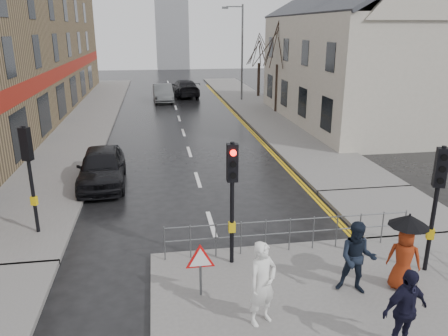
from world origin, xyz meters
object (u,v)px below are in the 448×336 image
object	(u,v)px
pedestrian_a	(263,284)
car_parked	(102,167)
pedestrian_b	(357,258)
car_mid	(163,93)
pedestrian_with_umbrella	(405,248)
pedestrian_d	(405,311)

from	to	relation	value
pedestrian_a	car_parked	xyz separation A→B (m)	(-4.37, 9.94, -0.31)
pedestrian_b	car_mid	size ratio (longest dim) A/B	0.40
pedestrian_b	pedestrian_with_umbrella	size ratio (longest dim) A/B	0.93
pedestrian_d	car_parked	bearing A→B (deg)	109.55
pedestrian_b	pedestrian_with_umbrella	world-z (taller)	pedestrian_with_umbrella
car_parked	pedestrian_b	bearing A→B (deg)	-55.32
pedestrian_b	pedestrian_d	distance (m)	2.02
pedestrian_a	pedestrian_d	distance (m)	2.83
pedestrian_d	car_mid	xyz separation A→B (m)	(-3.87, 32.44, -0.27)
pedestrian_a	pedestrian_with_umbrella	size ratio (longest dim) A/B	0.97
pedestrian_b	car_mid	distance (m)	30.66
pedestrian_a	pedestrian_b	bearing A→B (deg)	-9.53
pedestrian_b	pedestrian_d	bearing A→B (deg)	-65.08
pedestrian_a	car_mid	world-z (taller)	pedestrian_a
pedestrian_a	pedestrian_b	world-z (taller)	pedestrian_a
pedestrian_d	car_mid	size ratio (longest dim) A/B	0.39
pedestrian_with_umbrella	pedestrian_a	bearing A→B (deg)	-168.72
pedestrian_a	car_mid	size ratio (longest dim) A/B	0.42
pedestrian_d	car_mid	bearing A→B (deg)	84.67
pedestrian_a	pedestrian_d	world-z (taller)	pedestrian_a
pedestrian_a	car_mid	xyz separation A→B (m)	(-1.33, 31.19, -0.34)
pedestrian_a	car_parked	size ratio (longest dim) A/B	0.42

